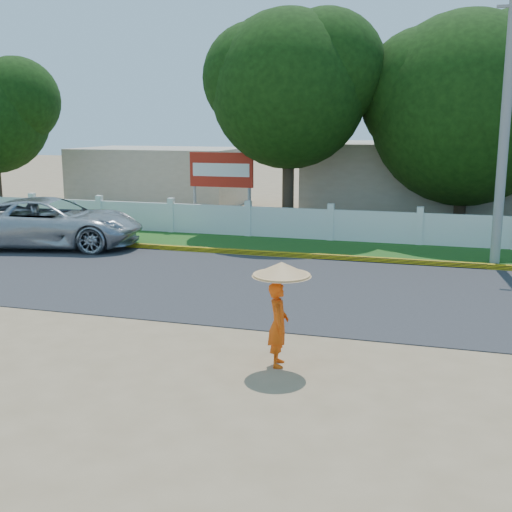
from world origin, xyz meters
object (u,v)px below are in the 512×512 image
Objects in this scene: utility_pole at (505,125)px; vehicle at (52,223)px; monk_with_parasol at (280,299)px; billboard at (221,174)px.

utility_pole is 1.35× the size of vehicle.
billboard is at bearing 113.35° from monk_with_parasol.
utility_pole is 2.69× the size of billboard.
vehicle is 3.26× the size of monk_with_parasol.
vehicle is at bearing 140.38° from monk_with_parasol.
monk_with_parasol is (9.83, -8.13, 0.36)m from vehicle.
vehicle is at bearing -131.31° from billboard.
utility_pole is at bearing -97.48° from vehicle.
utility_pole is 14.31m from vehicle.
utility_pole is 10.73m from monk_with_parasol.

